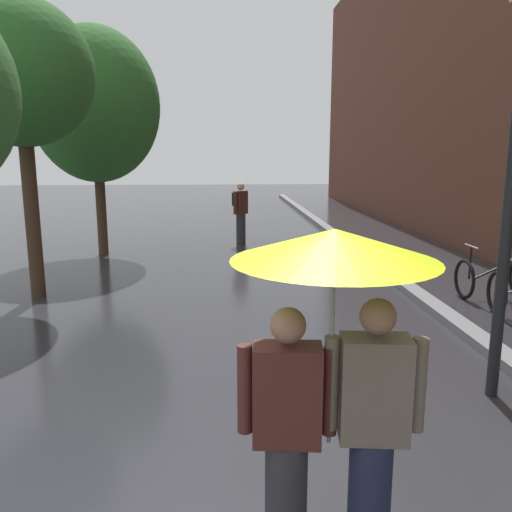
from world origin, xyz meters
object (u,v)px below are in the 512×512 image
at_px(pedestrian_walking_midground, 240,212).
at_px(parked_bicycle_3, 493,277).
at_px(street_tree_2, 95,106).
at_px(street_tree_1, 20,74).
at_px(couple_under_umbrella, 332,345).

bearing_deg(pedestrian_walking_midground, parked_bicycle_3, -53.96).
distance_m(parked_bicycle_3, pedestrian_walking_midground, 7.20).
bearing_deg(parked_bicycle_3, street_tree_2, 150.15).
distance_m(street_tree_1, parked_bicycle_3, 8.68).
xyz_separation_m(couple_under_umbrella, pedestrian_walking_midground, (-0.16, 11.54, -0.51)).
height_order(street_tree_1, pedestrian_walking_midground, street_tree_1).
bearing_deg(couple_under_umbrella, pedestrian_walking_midground, 90.80).
bearing_deg(pedestrian_walking_midground, couple_under_umbrella, -89.20).
height_order(street_tree_2, pedestrian_walking_midground, street_tree_2).
height_order(street_tree_2, couple_under_umbrella, street_tree_2).
relative_size(street_tree_1, parked_bicycle_3, 4.56).
bearing_deg(pedestrian_walking_midground, street_tree_1, -125.35).
xyz_separation_m(street_tree_1, street_tree_2, (0.26, 3.89, -0.16)).
bearing_deg(couple_under_umbrella, parked_bicycle_3, 54.64).
xyz_separation_m(parked_bicycle_3, couple_under_umbrella, (-4.07, -5.73, 1.04)).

